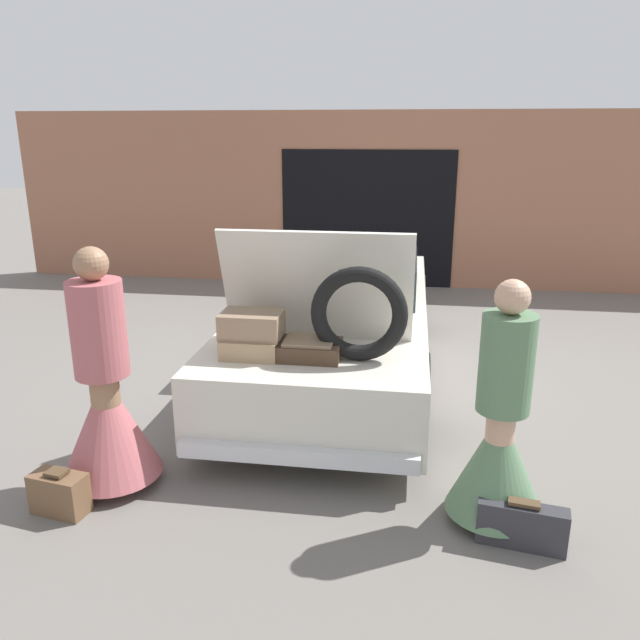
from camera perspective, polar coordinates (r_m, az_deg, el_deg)
The scene contains 7 objects.
ground_plane at distance 6.84m, azimuth 1.64°, elevation -4.40°, with size 40.00×40.00×0.00m, color slate.
garage_wall_back at distance 10.37m, azimuth 4.38°, elevation 10.83°, with size 12.00×0.14×2.80m.
car at distance 6.63m, azimuth 1.66°, elevation 0.14°, with size 1.87×4.91×1.76m.
person_left at distance 4.71m, azimuth -18.94°, elevation -7.37°, with size 0.71×0.71×1.76m.
person_right at distance 4.23m, azimuth 16.06°, elevation -10.56°, with size 0.64×0.64×1.65m.
suitcase_beside_left_person at distance 4.70m, azimuth -22.72°, elevation -14.40°, with size 0.40×0.25×0.32m.
suitcase_beside_right_person at distance 4.25m, azimuth 17.96°, elevation -17.44°, with size 0.56×0.22×0.32m.
Camera 1 is at (0.74, -6.32, 2.49)m, focal length 35.00 mm.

